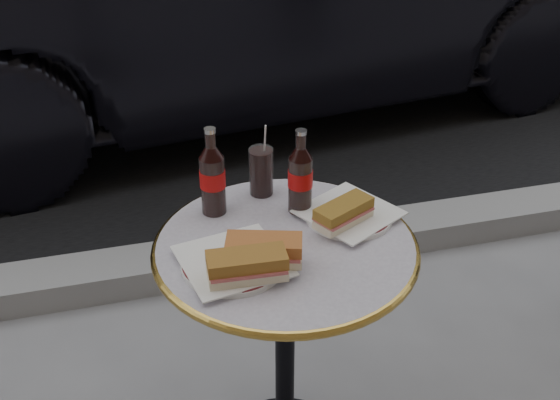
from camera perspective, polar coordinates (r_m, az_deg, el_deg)
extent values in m
cube|color=gray|center=(2.74, -4.56, -4.77)|extent=(40.00, 0.20, 0.12)
cylinder|color=silver|center=(1.56, -3.84, -5.18)|extent=(0.23, 0.23, 0.01)
cylinder|color=white|center=(1.73, 5.61, -1.21)|extent=(0.27, 0.27, 0.01)
cube|color=#956126|center=(1.49, -2.70, -5.47)|extent=(0.17, 0.09, 0.06)
cube|color=#AF5F2C|center=(1.53, -1.30, -4.18)|extent=(0.18, 0.12, 0.06)
cube|color=olive|center=(1.67, 5.18, -1.15)|extent=(0.16, 0.13, 0.05)
cylinder|color=black|center=(1.79, -1.54, 2.35)|extent=(0.08, 0.08, 0.13)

